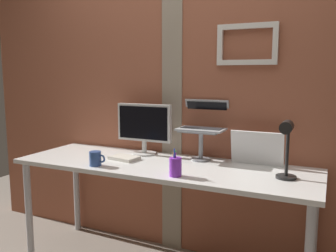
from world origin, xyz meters
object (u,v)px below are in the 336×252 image
Objects in this scene: whiteboard_panel at (257,148)px; pen_cup at (175,167)px; coffee_mug at (96,159)px; laptop at (204,121)px; monitor at (144,125)px; desk_lamp at (287,144)px.

whiteboard_panel reaches higher than pen_cup.
whiteboard_panel is at bearing 50.29° from pen_cup.
pen_cup is 0.59m from coffee_mug.
whiteboard_panel is 2.03× the size of pen_cup.
pen_cup is at bearing -90.12° from laptop.
monitor reaches higher than coffee_mug.
monitor is 1.10m from desk_lamp.
whiteboard_panel is 0.38m from desk_lamp.
monitor is at bearing 166.00° from desk_lamp.
laptop is 0.82m from coffee_mug.
monitor is at bearing 74.18° from coffee_mug.
desk_lamp is 2.97× the size of coffee_mug.
whiteboard_panel is (0.39, -0.05, -0.16)m from laptop.
coffee_mug is at bearing -171.42° from desk_lamp.
desk_lamp is at bearing -28.90° from laptop.
pen_cup is at bearing -0.02° from coffee_mug.
coffee_mug is at bearing 179.98° from pen_cup.
desk_lamp is 0.66m from pen_cup.
desk_lamp reaches higher than whiteboard_panel.
monitor is at bearing 135.70° from pen_cup.
desk_lamp is at bearing 16.46° from pen_cup.
coffee_mug is (-0.98, -0.47, -0.07)m from whiteboard_panel.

